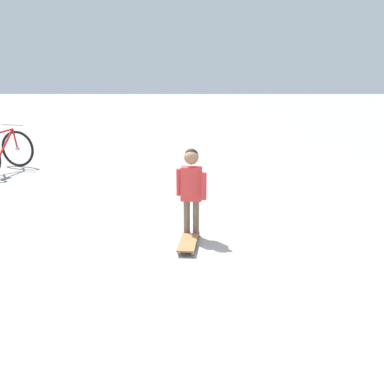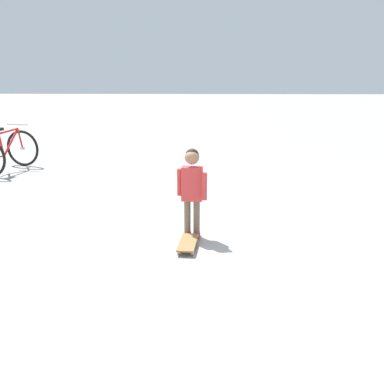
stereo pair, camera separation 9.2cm
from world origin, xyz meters
TOP-DOWN VIEW (x-y plane):
  - ground_plane at (0.00, 0.00)m, footprint 50.00×50.00m
  - child_person at (0.43, 0.16)m, footprint 0.35×0.25m
  - skateboard at (0.39, -0.22)m, footprint 0.24×0.57m
  - bicycle_near at (-3.11, 3.64)m, footprint 0.96×1.22m

SIDE VIEW (x-z plane):
  - ground_plane at x=0.00m, z-range 0.00..0.00m
  - skateboard at x=0.39m, z-range 0.02..0.10m
  - bicycle_near at x=-3.11m, z-range -0.04..0.80m
  - child_person at x=0.43m, z-range 0.13..1.19m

